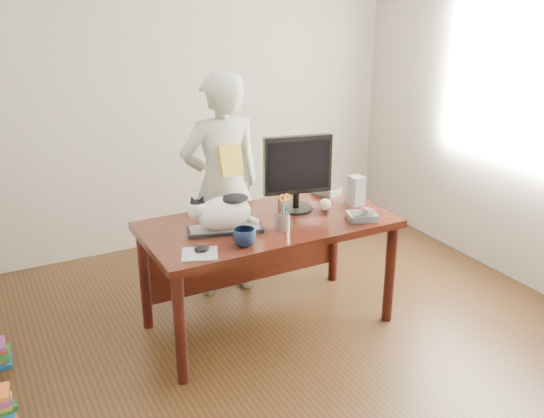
{
  "coord_description": "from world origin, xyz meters",
  "views": [
    {
      "loc": [
        -1.65,
        -2.59,
        2.2
      ],
      "look_at": [
        0.0,
        0.55,
        0.85
      ],
      "focal_mm": 40.0,
      "sensor_mm": 36.0,
      "label": 1
    }
  ],
  "objects": [
    {
      "name": "baseball",
      "position": [
        0.42,
        0.59,
        0.79
      ],
      "size": [
        0.08,
        0.08,
        0.08
      ],
      "rotation": [
        0.0,
        0.0,
        0.15
      ],
      "color": "beige",
      "rests_on": "desk"
    },
    {
      "name": "keyboard",
      "position": [
        -0.31,
        0.58,
        0.76
      ],
      "size": [
        0.49,
        0.29,
        0.03
      ],
      "rotation": [
        0.0,
        0.0,
        -0.28
      ],
      "color": "black",
      "rests_on": "desk"
    },
    {
      "name": "pen_cup",
      "position": [
        0.02,
        0.44,
        0.81
      ],
      "size": [
        0.1,
        0.09,
        0.23
      ],
      "rotation": [
        0.0,
        0.0,
        0.04
      ],
      "color": "gray",
      "rests_on": "desk"
    },
    {
      "name": "speaker",
      "position": [
        0.68,
        0.6,
        0.85
      ],
      "size": [
        0.09,
        0.1,
        0.2
      ],
      "rotation": [
        0.0,
        0.0,
        0.03
      ],
      "color": "gray",
      "rests_on": "desk"
    },
    {
      "name": "mouse",
      "position": [
        -0.55,
        0.36,
        0.77
      ],
      "size": [
        0.11,
        0.09,
        0.04
      ],
      "rotation": [
        0.0,
        0.0,
        -0.38
      ],
      "color": "black",
      "rests_on": "mousepad"
    },
    {
      "name": "desk",
      "position": [
        0.0,
        0.68,
        0.6
      ],
      "size": [
        1.6,
        0.8,
        0.75
      ],
      "color": "black",
      "rests_on": "ground"
    },
    {
      "name": "cat",
      "position": [
        -0.33,
        0.58,
        0.88
      ],
      "size": [
        0.45,
        0.3,
        0.25
      ],
      "rotation": [
        0.0,
        0.0,
        -0.28
      ],
      "color": "white",
      "rests_on": "keyboard"
    },
    {
      "name": "book_stack",
      "position": [
        -0.16,
        0.87,
        0.79
      ],
      "size": [
        0.3,
        0.27,
        0.09
      ],
      "rotation": [
        0.0,
        0.0,
        0.43
      ],
      "color": "#551616",
      "rests_on": "desk"
    },
    {
      "name": "room",
      "position": [
        0.0,
        0.0,
        1.35
      ],
      "size": [
        4.5,
        4.5,
        4.5
      ],
      "color": "black",
      "rests_on": "ground"
    },
    {
      "name": "coffee_mug",
      "position": [
        -0.3,
        0.33,
        0.8
      ],
      "size": [
        0.19,
        0.19,
        0.1
      ],
      "primitive_type": "imported",
      "rotation": [
        0.0,
        0.0,
        0.91
      ],
      "color": "black",
      "rests_on": "desk"
    },
    {
      "name": "calculator",
      "position": [
        0.62,
        0.88,
        0.78
      ],
      "size": [
        0.18,
        0.21,
        0.05
      ],
      "rotation": [
        0.0,
        0.0,
        0.32
      ],
      "color": "slate",
      "rests_on": "desk"
    },
    {
      "name": "held_book",
      "position": [
        -0.06,
        1.03,
        1.05
      ],
      "size": [
        0.16,
        0.1,
        0.22
      ],
      "rotation": [
        0.0,
        0.0,
        -0.02
      ],
      "color": "yellow",
      "rests_on": "person"
    },
    {
      "name": "monitor",
      "position": [
        0.25,
        0.68,
        1.04
      ],
      "size": [
        0.45,
        0.27,
        0.51
      ],
      "rotation": [
        0.0,
        0.0,
        -0.22
      ],
      "color": "black",
      "rests_on": "desk"
    },
    {
      "name": "person",
      "position": [
        -0.06,
        1.2,
        0.82
      ],
      "size": [
        0.61,
        0.41,
        1.64
      ],
      "primitive_type": "imported",
      "rotation": [
        0.0,
        0.0,
        3.12
      ],
      "color": "silver",
      "rests_on": "ground"
    },
    {
      "name": "phone",
      "position": [
        0.55,
        0.34,
        0.78
      ],
      "size": [
        0.22,
        0.19,
        0.09
      ],
      "rotation": [
        0.0,
        0.0,
        -0.36
      ],
      "color": "slate",
      "rests_on": "desk"
    },
    {
      "name": "mousepad",
      "position": [
        -0.57,
        0.34,
        0.75
      ],
      "size": [
        0.25,
        0.24,
        0.0
      ],
      "rotation": [
        0.0,
        0.0,
        -0.38
      ],
      "color": "#AEB4BA",
      "rests_on": "desk"
    }
  ]
}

